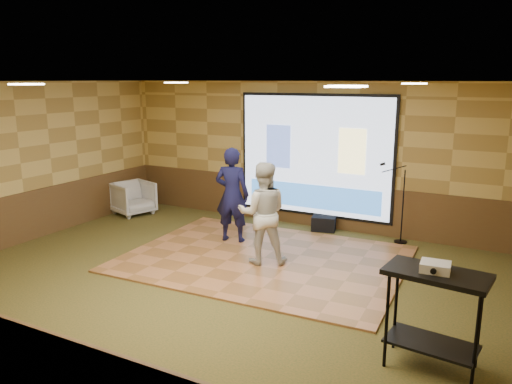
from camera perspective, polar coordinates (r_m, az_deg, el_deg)
The scene contains 18 objects.
ground at distance 7.71m, azimuth -3.09°, elevation -10.42°, with size 9.00×9.00×0.00m, color #2D3A1A.
room_shell at distance 7.15m, azimuth -3.29°, elevation 5.19°, with size 9.04×7.04×3.02m.
wainscot_back at distance 10.54m, azimuth 6.61°, elevation -1.36°, with size 9.00×0.04×0.95m, color #54351C.
wainscot_front at distance 5.16m, azimuth -24.45°, elevation -18.21°, with size 9.00×0.04×0.95m, color #54351C.
wainscot_left at distance 10.47m, azimuth -24.71°, elevation -2.57°, with size 0.04×7.00×0.95m, color #54351C.
projector_screen at distance 10.31m, azimuth 6.66°, elevation 3.99°, with size 3.32×0.06×2.52m.
downlight_nw at distance 9.81m, azimuth -9.10°, elevation 12.24°, with size 0.32×0.32×0.02m, color #F8DFBA.
downlight_ne at distance 8.01m, azimuth 17.65°, elevation 11.73°, with size 0.32×0.32×0.02m, color #F8DFBA.
downlight_sw at distance 7.43m, azimuth -24.76°, elevation 11.13°, with size 0.32×0.32×0.02m, color #F8DFBA.
downlight_se at distance 4.80m, azimuth 10.29°, elevation 11.79°, with size 0.32×0.32×0.02m, color #F8DFBA.
dance_floor at distance 8.66m, azimuth 0.93°, elevation -7.62°, with size 4.61×3.51×0.03m, color #A5683C.
player_left at distance 9.32m, azimuth -2.74°, elevation -0.31°, with size 0.65×0.43×1.79m, color #13133C.
player_right at distance 8.20m, azimuth 0.76°, elevation -2.43°, with size 0.83×0.64×1.70m, color beige.
av_table at distance 5.66m, azimuth 19.77°, elevation -11.42°, with size 1.04×0.55×1.09m.
projector at distance 5.53m, azimuth 19.81°, elevation -8.06°, with size 0.30×0.25×0.10m, color white.
mic_stand at distance 9.81m, azimuth 16.03°, elevation -2.75°, with size 0.59×0.24×1.51m.
banquet_chair at distance 11.75m, azimuth -13.85°, elevation -0.68°, with size 0.80×0.83×0.75m, color gray.
duffel_bag at distance 10.31m, azimuth 7.74°, elevation -3.60°, with size 0.47×0.32×0.29m, color black.
Camera 1 is at (3.66, -6.07, 3.04)m, focal length 35.00 mm.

